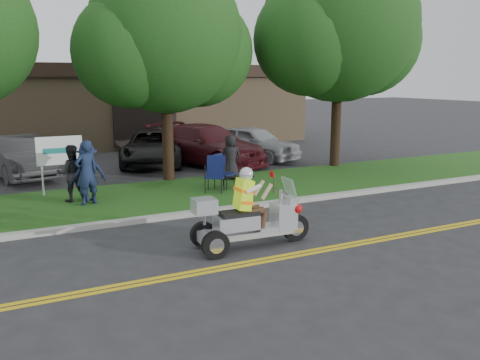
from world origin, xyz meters
name	(u,v)px	position (x,y,z in m)	size (l,w,h in m)	color
ground	(263,251)	(0.00, 0.00, 0.00)	(120.00, 120.00, 0.00)	#28282B
centerline_near	(278,260)	(0.00, -0.58, 0.01)	(60.00, 0.10, 0.01)	gold
centerline_far	(273,257)	(0.00, -0.42, 0.01)	(60.00, 0.10, 0.01)	gold
curb	(204,212)	(0.00, 3.05, 0.06)	(60.00, 0.25, 0.12)	#A8A89E
grass_verge	(175,195)	(0.00, 5.20, 0.06)	(60.00, 4.00, 0.10)	#2A5115
commercial_building	(123,103)	(2.00, 18.98, 2.01)	(18.00, 8.20, 4.00)	#9E7F5B
tree_mid	(166,43)	(0.55, 7.23, 4.43)	(5.88, 4.80, 7.05)	#332114
tree_right	(340,31)	(7.06, 7.03, 5.03)	(6.86, 5.60, 8.07)	#332114
business_sign	(60,154)	(-2.90, 6.60, 1.26)	(1.25, 0.06, 1.75)	silver
trike_scooter	(248,220)	(-0.18, 0.31, 0.58)	(2.52, 0.86, 1.65)	black
lawn_chair_a	(215,171)	(1.17, 4.94, 0.69)	(0.77, 0.77, 1.03)	black
lawn_chair_b	(222,169)	(1.51, 5.26, 0.68)	(0.75, 0.75, 1.02)	black
spectator_adult_left	(87,173)	(-2.46, 4.99, 0.95)	(0.62, 0.40, 1.69)	#172442
spectator_adult_mid	(71,173)	(-2.77, 5.53, 0.87)	(0.74, 0.58, 1.52)	black
spectator_chair_a	(88,173)	(-2.36, 5.38, 0.87)	(0.99, 0.57, 1.54)	#182044
spectator_chair_b	(231,157)	(2.32, 6.32, 0.84)	(0.72, 0.47, 1.46)	black
parked_car_left	(17,157)	(-3.83, 10.34, 0.71)	(1.50, 4.29, 1.41)	#323235
parked_car_mid	(154,148)	(1.13, 10.81, 0.67)	(2.24, 4.85, 1.35)	black
parked_car_right	(206,145)	(2.98, 9.91, 0.78)	(2.18, 5.36, 1.56)	#461015
parked_car_far_right	(253,143)	(5.22, 10.22, 0.71)	(1.67, 4.15, 1.41)	#ABADB2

